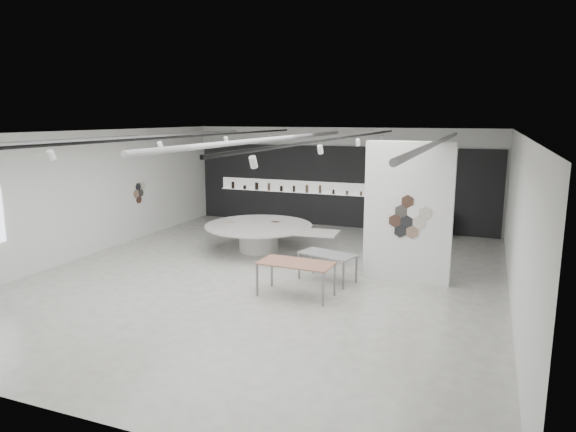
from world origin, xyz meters
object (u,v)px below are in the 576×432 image
at_px(sample_table_stone, 328,256).
at_px(kitchen_counter, 431,224).
at_px(partition_column, 408,213).
at_px(display_island, 261,234).
at_px(sample_table_wood, 296,265).

bearing_deg(sample_table_stone, kitchen_counter, 73.00).
xyz_separation_m(partition_column, kitchen_counter, (0.06, 5.55, -1.38)).
height_order(partition_column, display_island, partition_column).
height_order(sample_table_wood, sample_table_stone, sample_table_wood).
relative_size(partition_column, sample_table_wood, 2.00).
xyz_separation_m(partition_column, sample_table_stone, (-1.88, -0.79, -1.13)).
bearing_deg(sample_table_stone, sample_table_wood, -105.09).
relative_size(sample_table_wood, kitchen_counter, 1.18).
bearing_deg(sample_table_stone, display_island, 143.66).
bearing_deg(display_island, sample_table_wood, -58.54).
bearing_deg(partition_column, sample_table_wood, -136.40).
bearing_deg(sample_table_wood, display_island, 125.80).
height_order(display_island, sample_table_wood, display_island).
relative_size(partition_column, display_island, 0.80).
xyz_separation_m(display_island, sample_table_wood, (2.49, -3.45, 0.20)).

